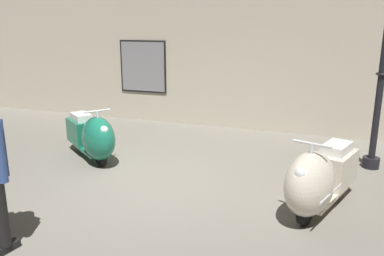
# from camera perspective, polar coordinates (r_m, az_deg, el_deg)

# --- Properties ---
(ground_plane) EXTENTS (60.00, 60.00, 0.00)m
(ground_plane) POSITION_cam_1_polar(r_m,az_deg,el_deg) (6.01, -5.52, -8.69)
(ground_plane) COLOR slate
(showroom_back_wall) EXTENTS (18.00, 0.24, 3.79)m
(showroom_back_wall) POSITION_cam_1_polar(r_m,az_deg,el_deg) (9.21, 4.87, 11.75)
(showroom_back_wall) COLOR #BCB29E
(showroom_back_wall) RESTS_ON ground
(scooter_0) EXTENTS (1.58, 1.33, 0.99)m
(scooter_0) POSITION_cam_1_polar(r_m,az_deg,el_deg) (7.19, -14.17, -1.24)
(scooter_0) COLOR black
(scooter_0) RESTS_ON ground
(scooter_1) EXTENTS (1.00, 1.78, 1.05)m
(scooter_1) POSITION_cam_1_polar(r_m,az_deg,el_deg) (5.28, 17.85, -7.15)
(scooter_1) COLOR black
(scooter_1) RESTS_ON ground
(lamppost) EXTENTS (0.28, 0.28, 3.02)m
(lamppost) POSITION_cam_1_polar(r_m,az_deg,el_deg) (7.11, 25.80, 6.42)
(lamppost) COLOR black
(lamppost) RESTS_ON ground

